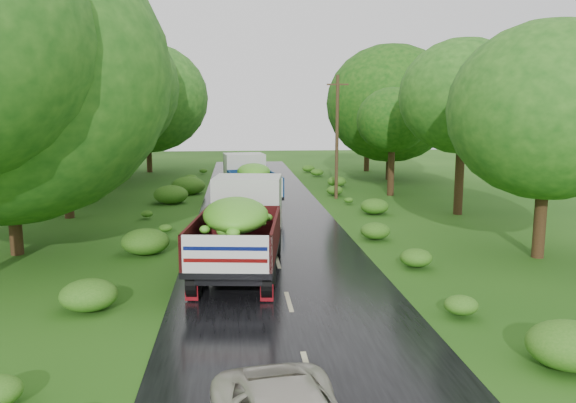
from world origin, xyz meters
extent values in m
plane|color=#173F0D|center=(0.00, 0.00, 0.00)|extent=(120.00, 120.00, 0.00)
cube|color=black|center=(0.00, 5.00, 0.01)|extent=(6.50, 80.00, 0.02)
cube|color=#BFB78C|center=(0.00, 0.00, 0.02)|extent=(0.12, 1.60, 0.00)
cube|color=#BFB78C|center=(0.00, 4.00, 0.02)|extent=(0.12, 1.60, 0.00)
cube|color=#BFB78C|center=(0.00, 8.00, 0.02)|extent=(0.12, 1.60, 0.00)
cube|color=#BFB78C|center=(0.00, 12.00, 0.02)|extent=(0.12, 1.60, 0.00)
cube|color=#BFB78C|center=(0.00, 16.00, 0.02)|extent=(0.12, 1.60, 0.00)
cube|color=#BFB78C|center=(0.00, 20.00, 0.02)|extent=(0.12, 1.60, 0.00)
cube|color=#BFB78C|center=(0.00, 24.00, 0.02)|extent=(0.12, 1.60, 0.00)
cube|color=#BFB78C|center=(0.00, 28.00, 0.02)|extent=(0.12, 1.60, 0.00)
cube|color=#BFB78C|center=(0.00, 32.00, 0.02)|extent=(0.12, 1.60, 0.00)
cube|color=#BFB78C|center=(0.00, 36.00, 0.02)|extent=(0.12, 1.60, 0.00)
cube|color=#BFB78C|center=(0.00, 40.00, 0.02)|extent=(0.12, 1.60, 0.00)
cube|color=black|center=(-1.26, 6.86, 0.68)|extent=(2.54, 6.10, 0.29)
cylinder|color=black|center=(-2.01, 9.12, 0.53)|extent=(0.42, 1.08, 1.05)
cylinder|color=black|center=(0.02, 8.87, 0.53)|extent=(0.42, 1.08, 1.05)
cylinder|color=black|center=(-2.44, 5.65, 0.53)|extent=(0.42, 1.08, 1.05)
cylinder|color=black|center=(-0.42, 5.40, 0.53)|extent=(0.42, 1.08, 1.05)
cylinder|color=black|center=(-2.58, 4.58, 0.53)|extent=(0.42, 1.08, 1.05)
cylinder|color=black|center=(-0.56, 4.33, 0.53)|extent=(0.42, 1.08, 1.05)
cube|color=maroon|center=(-2.62, 4.23, 0.29)|extent=(0.36, 0.09, 0.47)
cube|color=maroon|center=(-0.60, 3.97, 0.29)|extent=(0.36, 0.09, 0.47)
cube|color=silver|center=(-0.97, 9.20, 1.83)|extent=(2.55, 2.27, 2.00)
cube|color=black|center=(-1.40, 5.76, 0.91)|extent=(2.96, 4.79, 0.17)
cube|color=#4B0F0D|center=(-2.56, 5.91, 1.50)|extent=(0.65, 4.49, 1.00)
cube|color=#4B0F0D|center=(-0.24, 5.62, 1.50)|extent=(0.65, 4.49, 1.00)
cube|color=#4B0F0D|center=(-1.13, 7.96, 1.50)|extent=(2.41, 0.38, 1.00)
cube|color=silver|center=(-1.68, 3.56, 1.50)|extent=(2.41, 0.38, 1.00)
ellipsoid|color=#328A19|center=(-1.40, 5.76, 2.13)|extent=(2.49, 4.02, 1.05)
cube|color=black|center=(-0.60, 19.31, 0.64)|extent=(2.44, 5.77, 0.28)
cylinder|color=black|center=(-1.82, 21.20, 0.50)|extent=(0.41, 1.02, 0.99)
cylinder|color=black|center=(0.08, 21.45, 0.50)|extent=(0.41, 1.02, 0.99)
cylinder|color=black|center=(-1.38, 17.92, 0.50)|extent=(0.41, 1.02, 0.99)
cylinder|color=black|center=(0.53, 18.18, 0.50)|extent=(0.41, 1.02, 0.99)
cylinder|color=black|center=(-1.25, 16.92, 0.50)|extent=(0.41, 1.02, 0.99)
cylinder|color=black|center=(0.66, 17.17, 0.50)|extent=(0.41, 1.02, 0.99)
cube|color=maroon|center=(-1.20, 16.58, 0.28)|extent=(0.34, 0.08, 0.45)
cube|color=maroon|center=(0.71, 16.84, 0.28)|extent=(0.34, 0.08, 0.45)
cube|color=silver|center=(-0.90, 21.52, 1.73)|extent=(2.42, 2.16, 1.88)
cube|color=black|center=(-0.46, 18.28, 0.86)|extent=(2.83, 4.53, 0.16)
cube|color=navy|center=(-1.55, 18.13, 1.41)|extent=(0.65, 4.24, 0.94)
cube|color=navy|center=(0.63, 18.43, 1.41)|extent=(0.65, 4.24, 0.94)
cube|color=navy|center=(-0.74, 20.35, 1.41)|extent=(2.27, 0.38, 0.94)
cube|color=silver|center=(-0.18, 16.20, 1.41)|extent=(2.27, 0.38, 0.94)
ellipsoid|color=#328A19|center=(-0.46, 18.28, 2.01)|extent=(2.38, 3.81, 0.99)
cylinder|color=#382616|center=(4.44, 21.45, 3.54)|extent=(0.21, 0.21, 7.08)
cube|color=#382616|center=(4.44, 21.45, 6.55)|extent=(1.24, 0.21, 0.09)
cylinder|color=black|center=(-9.28, 9.97, 3.60)|extent=(0.45, 0.45, 7.20)
ellipsoid|color=#0E430D|center=(-9.28, 9.97, 6.34)|extent=(4.79, 4.79, 4.31)
cylinder|color=black|center=(-9.38, 16.87, 3.56)|extent=(0.45, 0.45, 7.12)
ellipsoid|color=#0E430D|center=(-9.38, 16.87, 6.27)|extent=(3.32, 3.32, 2.99)
cylinder|color=black|center=(-10.37, 21.19, 4.09)|extent=(0.48, 0.48, 8.17)
ellipsoid|color=#0E430D|center=(-10.37, 21.19, 7.19)|extent=(4.62, 4.62, 4.16)
cylinder|color=black|center=(-9.61, 26.73, 3.23)|extent=(0.43, 0.43, 6.46)
ellipsoid|color=#0E430D|center=(-9.61, 26.73, 5.68)|extent=(3.37, 3.37, 3.03)
cylinder|color=black|center=(-11.29, 30.72, 3.83)|extent=(0.46, 0.46, 7.66)
ellipsoid|color=#0E430D|center=(-11.29, 30.72, 6.74)|extent=(4.91, 4.91, 4.42)
cylinder|color=black|center=(-8.48, 36.62, 3.44)|extent=(0.45, 0.45, 6.88)
ellipsoid|color=#0E430D|center=(-8.48, 36.62, 6.05)|extent=(4.45, 4.45, 4.00)
cylinder|color=black|center=(9.20, 7.82, 2.91)|extent=(0.42, 0.42, 5.83)
ellipsoid|color=#194F13|center=(9.20, 7.82, 5.13)|extent=(3.67, 3.67, 3.30)
cylinder|color=black|center=(9.60, 16.04, 3.28)|extent=(0.44, 0.44, 6.57)
ellipsoid|color=#194F13|center=(9.60, 16.04, 5.78)|extent=(3.51, 3.51, 3.16)
cylinder|color=black|center=(7.95, 22.42, 2.58)|extent=(0.40, 0.40, 5.16)
ellipsoid|color=#194F13|center=(7.95, 22.42, 4.54)|extent=(2.93, 2.93, 2.64)
cylinder|color=black|center=(9.91, 29.92, 3.17)|extent=(0.43, 0.43, 6.33)
ellipsoid|color=#194F13|center=(9.91, 29.92, 5.57)|extent=(4.34, 4.34, 3.91)
cylinder|color=black|center=(9.61, 35.80, 3.29)|extent=(0.44, 0.44, 6.58)
ellipsoid|color=#194F13|center=(9.61, 35.80, 5.79)|extent=(3.29, 3.29, 2.96)
camera|label=1|loc=(-1.39, -10.51, 5.19)|focal=35.00mm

